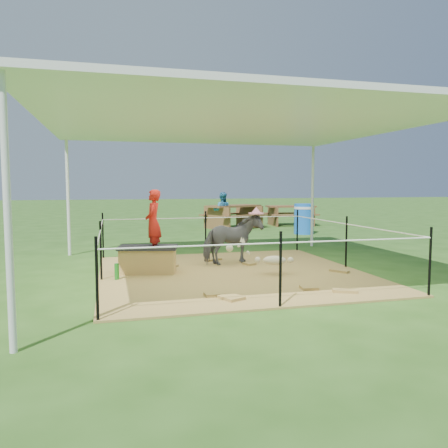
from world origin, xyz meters
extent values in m
plane|color=#2D5919|center=(0.00, 0.00, 0.00)|extent=(90.00, 90.00, 0.00)
cube|color=brown|center=(0.00, 0.00, 0.01)|extent=(4.60, 4.60, 0.03)
cylinder|color=silver|center=(-3.00, 3.00, 1.30)|extent=(0.07, 0.07, 2.60)
cylinder|color=silver|center=(3.00, 3.00, 1.30)|extent=(0.07, 0.07, 2.60)
cylinder|color=silver|center=(-3.00, -3.00, 1.30)|extent=(0.07, 0.07, 2.60)
cube|color=white|center=(0.00, 0.00, 2.64)|extent=(6.30, 6.30, 0.08)
cube|color=white|center=(0.00, 0.00, 2.79)|extent=(3.30, 3.30, 0.22)
cylinder|color=black|center=(-2.25, 2.25, 0.50)|extent=(0.04, 0.04, 1.00)
cylinder|color=black|center=(0.00, 2.25, 0.50)|extent=(0.04, 0.04, 1.00)
cylinder|color=black|center=(2.25, 2.25, 0.50)|extent=(0.04, 0.04, 1.00)
cylinder|color=black|center=(-2.25, 0.00, 0.50)|extent=(0.04, 0.04, 1.00)
cylinder|color=black|center=(2.25, 0.00, 0.50)|extent=(0.04, 0.04, 1.00)
cylinder|color=black|center=(-2.25, -2.25, 0.50)|extent=(0.04, 0.04, 1.00)
cylinder|color=black|center=(0.00, -2.25, 0.50)|extent=(0.04, 0.04, 1.00)
cylinder|color=black|center=(2.25, -2.25, 0.50)|extent=(0.04, 0.04, 1.00)
cylinder|color=white|center=(0.00, 2.25, 0.85)|extent=(4.50, 0.02, 0.02)
cylinder|color=white|center=(0.00, -2.25, 0.85)|extent=(4.50, 0.02, 0.02)
cylinder|color=white|center=(2.25, 0.00, 0.85)|extent=(0.02, 4.50, 0.02)
cylinder|color=white|center=(-2.25, 0.00, 0.85)|extent=(0.02, 4.50, 0.02)
cube|color=#B68C42|center=(-1.45, 0.39, 0.24)|extent=(1.04, 0.69, 0.43)
cube|color=black|center=(-1.45, 0.39, 0.48)|extent=(1.12, 0.75, 0.05)
imported|color=red|center=(-1.35, 0.39, 1.03)|extent=(0.36, 0.47, 1.15)
cylinder|color=#19731B|center=(-2.00, -0.06, 0.16)|extent=(0.09, 0.09, 0.27)
imported|color=#515156|center=(0.23, 0.83, 0.52)|extent=(1.26, 0.80, 0.98)
cylinder|color=pink|center=(0.23, 0.83, 1.09)|extent=(0.31, 0.31, 0.14)
cylinder|color=blue|center=(4.05, 5.73, 0.49)|extent=(0.70, 0.70, 0.99)
cube|color=brown|center=(2.35, 8.19, 0.43)|extent=(2.51, 2.24, 0.86)
cube|color=brown|center=(4.89, 8.76, 0.39)|extent=(2.01, 1.53, 0.79)
imported|color=teal|center=(1.82, 7.81, 0.67)|extent=(0.78, 0.69, 1.34)
camera|label=1|loc=(-2.08, -7.38, 1.57)|focal=35.00mm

